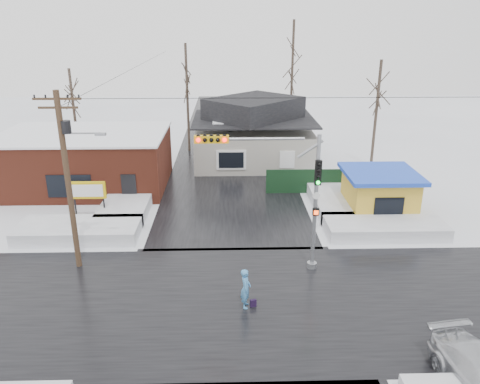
{
  "coord_description": "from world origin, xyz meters",
  "views": [
    {
      "loc": [
        -0.24,
        -18.07,
        11.99
      ],
      "look_at": [
        0.4,
        6.21,
        3.0
      ],
      "focal_mm": 35.0,
      "sensor_mm": 36.0,
      "label": 1
    }
  ],
  "objects_px": {
    "kiosk": "(379,193)",
    "marquee_sign": "(88,191)",
    "pedestrian": "(246,289)",
    "utility_pole": "(68,172)",
    "traffic_signal": "(284,185)"
  },
  "relations": [
    {
      "from": "utility_pole",
      "to": "marquee_sign",
      "type": "height_order",
      "value": "utility_pole"
    },
    {
      "from": "marquee_sign",
      "to": "pedestrian",
      "type": "relative_size",
      "value": 1.38
    },
    {
      "from": "traffic_signal",
      "to": "utility_pole",
      "type": "bearing_deg",
      "value": 177.05
    },
    {
      "from": "marquee_sign",
      "to": "pedestrian",
      "type": "height_order",
      "value": "marquee_sign"
    },
    {
      "from": "traffic_signal",
      "to": "marquee_sign",
      "type": "relative_size",
      "value": 2.75
    },
    {
      "from": "marquee_sign",
      "to": "traffic_signal",
      "type": "bearing_deg",
      "value": -29.72
    },
    {
      "from": "utility_pole",
      "to": "kiosk",
      "type": "height_order",
      "value": "utility_pole"
    },
    {
      "from": "traffic_signal",
      "to": "kiosk",
      "type": "relative_size",
      "value": 1.52
    },
    {
      "from": "utility_pole",
      "to": "kiosk",
      "type": "xyz_separation_m",
      "value": [
        17.43,
        6.49,
        -3.65
      ]
    },
    {
      "from": "marquee_sign",
      "to": "kiosk",
      "type": "height_order",
      "value": "kiosk"
    },
    {
      "from": "kiosk",
      "to": "marquee_sign",
      "type": "bearing_deg",
      "value": -178.45
    },
    {
      "from": "pedestrian",
      "to": "kiosk",
      "type": "bearing_deg",
      "value": -35.91
    },
    {
      "from": "traffic_signal",
      "to": "kiosk",
      "type": "bearing_deg",
      "value": 44.84
    },
    {
      "from": "pedestrian",
      "to": "marquee_sign",
      "type": "bearing_deg",
      "value": 48.9
    },
    {
      "from": "pedestrian",
      "to": "utility_pole",
      "type": "bearing_deg",
      "value": 70.28
    }
  ]
}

